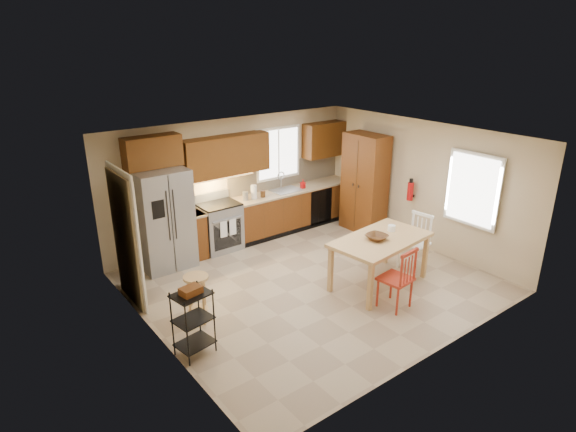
# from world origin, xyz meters

# --- Properties ---
(floor) EXTENTS (5.50, 5.50, 0.00)m
(floor) POSITION_xyz_m (0.00, 0.00, 0.00)
(floor) COLOR tan
(floor) RESTS_ON ground
(ceiling) EXTENTS (5.50, 5.00, 0.02)m
(ceiling) POSITION_xyz_m (0.00, 0.00, 2.50)
(ceiling) COLOR silver
(ceiling) RESTS_ON ground
(wall_back) EXTENTS (5.50, 0.02, 2.50)m
(wall_back) POSITION_xyz_m (0.00, 2.50, 1.25)
(wall_back) COLOR #CCB793
(wall_back) RESTS_ON ground
(wall_front) EXTENTS (5.50, 0.02, 2.50)m
(wall_front) POSITION_xyz_m (0.00, -2.50, 1.25)
(wall_front) COLOR #CCB793
(wall_front) RESTS_ON ground
(wall_left) EXTENTS (0.02, 5.00, 2.50)m
(wall_left) POSITION_xyz_m (-2.75, 0.00, 1.25)
(wall_left) COLOR #CCB793
(wall_left) RESTS_ON ground
(wall_right) EXTENTS (0.02, 5.00, 2.50)m
(wall_right) POSITION_xyz_m (2.75, 0.00, 1.25)
(wall_right) COLOR #CCB793
(wall_right) RESTS_ON ground
(refrigerator) EXTENTS (0.92, 0.75, 1.82)m
(refrigerator) POSITION_xyz_m (-1.70, 2.12, 0.91)
(refrigerator) COLOR gray
(refrigerator) RESTS_ON floor
(range_stove) EXTENTS (0.76, 0.63, 0.92)m
(range_stove) POSITION_xyz_m (-0.55, 2.19, 0.46)
(range_stove) COLOR gray
(range_stove) RESTS_ON floor
(base_cabinet_narrow) EXTENTS (0.30, 0.60, 0.90)m
(base_cabinet_narrow) POSITION_xyz_m (-1.10, 2.20, 0.45)
(base_cabinet_narrow) COLOR #663212
(base_cabinet_narrow) RESTS_ON floor
(base_cabinet_run) EXTENTS (2.92, 0.60, 0.90)m
(base_cabinet_run) POSITION_xyz_m (1.29, 2.20, 0.45)
(base_cabinet_run) COLOR #663212
(base_cabinet_run) RESTS_ON floor
(dishwasher) EXTENTS (0.60, 0.02, 0.78)m
(dishwasher) POSITION_xyz_m (1.85, 1.91, 0.45)
(dishwasher) COLOR black
(dishwasher) RESTS_ON floor
(backsplash) EXTENTS (2.92, 0.03, 0.55)m
(backsplash) POSITION_xyz_m (1.29, 2.48, 1.18)
(backsplash) COLOR beige
(backsplash) RESTS_ON wall_back
(upper_over_fridge) EXTENTS (1.00, 0.35, 0.55)m
(upper_over_fridge) POSITION_xyz_m (-1.70, 2.33, 2.10)
(upper_over_fridge) COLOR #603510
(upper_over_fridge) RESTS_ON wall_back
(upper_left_block) EXTENTS (1.80, 0.35, 0.75)m
(upper_left_block) POSITION_xyz_m (-0.25, 2.33, 1.83)
(upper_left_block) COLOR #603510
(upper_left_block) RESTS_ON wall_back
(upper_right_block) EXTENTS (1.00, 0.35, 0.75)m
(upper_right_block) POSITION_xyz_m (2.25, 2.33, 1.83)
(upper_right_block) COLOR #603510
(upper_right_block) RESTS_ON wall_back
(window_back) EXTENTS (1.12, 0.04, 1.12)m
(window_back) POSITION_xyz_m (1.10, 2.48, 1.65)
(window_back) COLOR white
(window_back) RESTS_ON wall_back
(sink) EXTENTS (0.62, 0.46, 0.16)m
(sink) POSITION_xyz_m (1.10, 2.20, 0.86)
(sink) COLOR gray
(sink) RESTS_ON base_cabinet_run
(undercab_glow) EXTENTS (1.60, 0.30, 0.01)m
(undercab_glow) POSITION_xyz_m (-0.55, 2.30, 1.43)
(undercab_glow) COLOR #FFBF66
(undercab_glow) RESTS_ON wall_back
(soap_bottle) EXTENTS (0.09, 0.09, 0.19)m
(soap_bottle) POSITION_xyz_m (1.48, 2.10, 1.00)
(soap_bottle) COLOR #AC0B0D
(soap_bottle) RESTS_ON base_cabinet_run
(paper_towel) EXTENTS (0.12, 0.12, 0.28)m
(paper_towel) POSITION_xyz_m (0.25, 2.15, 1.04)
(paper_towel) COLOR white
(paper_towel) RESTS_ON base_cabinet_run
(canister_steel) EXTENTS (0.11, 0.11, 0.18)m
(canister_steel) POSITION_xyz_m (0.05, 2.15, 0.99)
(canister_steel) COLOR gray
(canister_steel) RESTS_ON base_cabinet_run
(canister_wood) EXTENTS (0.10, 0.10, 0.14)m
(canister_wood) POSITION_xyz_m (0.45, 2.12, 0.97)
(canister_wood) COLOR #513315
(canister_wood) RESTS_ON base_cabinet_run
(pantry) EXTENTS (0.50, 0.95, 2.10)m
(pantry) POSITION_xyz_m (2.43, 1.20, 1.05)
(pantry) COLOR #663212
(pantry) RESTS_ON floor
(fire_extinguisher) EXTENTS (0.12, 0.12, 0.36)m
(fire_extinguisher) POSITION_xyz_m (2.63, 0.15, 1.10)
(fire_extinguisher) COLOR #AC0B0D
(fire_extinguisher) RESTS_ON wall_right
(window_right) EXTENTS (0.04, 1.02, 1.32)m
(window_right) POSITION_xyz_m (2.68, -1.15, 1.45)
(window_right) COLOR white
(window_right) RESTS_ON wall_right
(doorway) EXTENTS (0.04, 0.95, 2.10)m
(doorway) POSITION_xyz_m (-2.67, 1.30, 1.05)
(doorway) COLOR #8C7A59
(doorway) RESTS_ON wall_left
(dining_table) EXTENTS (1.81, 1.15, 0.84)m
(dining_table) POSITION_xyz_m (0.86, -0.72, 0.42)
(dining_table) COLOR tan
(dining_table) RESTS_ON floor
(chair_red) EXTENTS (0.52, 0.52, 1.01)m
(chair_red) POSITION_xyz_m (0.51, -1.37, 0.50)
(chair_red) COLOR #A62A19
(chair_red) RESTS_ON floor
(chair_white) EXTENTS (0.52, 0.52, 1.01)m
(chair_white) POSITION_xyz_m (1.81, -0.67, 0.50)
(chair_white) COLOR white
(chair_white) RESTS_ON floor
(table_bowl) EXTENTS (0.38, 0.38, 0.09)m
(table_bowl) POSITION_xyz_m (0.76, -0.72, 0.85)
(table_bowl) COLOR #513315
(table_bowl) RESTS_ON dining_table
(table_jar) EXTENTS (0.15, 0.15, 0.16)m
(table_jar) POSITION_xyz_m (1.24, -0.61, 0.88)
(table_jar) COLOR white
(table_jar) RESTS_ON dining_table
(bar_stool) EXTENTS (0.39, 0.39, 0.75)m
(bar_stool) POSITION_xyz_m (-2.11, 0.09, 0.38)
(bar_stool) COLOR tan
(bar_stool) RESTS_ON floor
(utility_cart) EXTENTS (0.52, 0.44, 0.94)m
(utility_cart) POSITION_xyz_m (-2.50, -0.57, 0.47)
(utility_cart) COLOR black
(utility_cart) RESTS_ON floor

